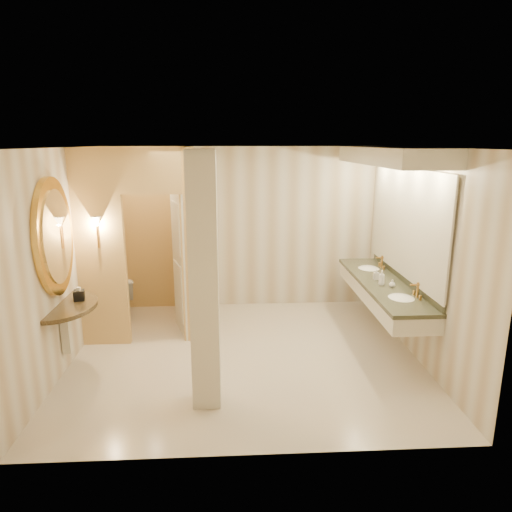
{
  "coord_description": "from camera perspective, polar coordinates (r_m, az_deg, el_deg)",
  "views": [
    {
      "loc": [
        -0.17,
        -5.58,
        2.76
      ],
      "look_at": [
        0.16,
        0.2,
        1.32
      ],
      "focal_mm": 32.0,
      "sensor_mm": 36.0,
      "label": 1
    }
  ],
  "objects": [
    {
      "name": "wall_back",
      "position": [
        7.71,
        -1.91,
        3.47
      ],
      "size": [
        4.5,
        0.02,
        2.7
      ],
      "primitive_type": "cube",
      "color": "beige",
      "rests_on": "floor"
    },
    {
      "name": "wall_left",
      "position": [
        6.12,
        -23.01,
        -0.45
      ],
      "size": [
        0.02,
        4.0,
        2.7
      ],
      "primitive_type": "cube",
      "color": "beige",
      "rests_on": "floor"
    },
    {
      "name": "soap_bottle_b",
      "position": [
        6.37,
        16.67,
        -3.31
      ],
      "size": [
        0.11,
        0.11,
        0.11
      ],
      "primitive_type": "imported",
      "rotation": [
        0.0,
        0.0,
        0.42
      ],
      "color": "silver",
      "rests_on": "vanity"
    },
    {
      "name": "soap_bottle_c",
      "position": [
        6.42,
        15.44,
        -2.64
      ],
      "size": [
        0.1,
        0.1,
        0.21
      ],
      "primitive_type": "imported",
      "rotation": [
        0.0,
        0.0,
        -0.41
      ],
      "color": "#C6B28C",
      "rests_on": "vanity"
    },
    {
      "name": "wall_sconce",
      "position": [
        6.34,
        -19.29,
        3.9
      ],
      "size": [
        0.14,
        0.14,
        0.42
      ],
      "color": "#BC863C",
      "rests_on": "toilet_closet"
    },
    {
      "name": "vanity",
      "position": [
        6.45,
        16.31,
        3.35
      ],
      "size": [
        0.75,
        2.74,
        2.09
      ],
      "color": "beige",
      "rests_on": "floor"
    },
    {
      "name": "tissue_box",
      "position": [
        6.02,
        -21.24,
        -4.6
      ],
      "size": [
        0.15,
        0.15,
        0.13
      ],
      "primitive_type": "cube",
      "rotation": [
        0.0,
        0.0,
        0.21
      ],
      "color": "black",
      "rests_on": "console_shelf"
    },
    {
      "name": "pillar",
      "position": [
        4.71,
        -6.51,
        -3.52
      ],
      "size": [
        0.29,
        0.29,
        2.7
      ],
      "primitive_type": "cube",
      "color": "beige",
      "rests_on": "floor"
    },
    {
      "name": "floor",
      "position": [
        6.23,
        -1.36,
        -12.31
      ],
      "size": [
        4.5,
        4.5,
        0.0
      ],
      "primitive_type": "plane",
      "color": "beige",
      "rests_on": "ground"
    },
    {
      "name": "wall_right",
      "position": [
        6.24,
        19.68,
        0.12
      ],
      "size": [
        0.02,
        4.0,
        2.7
      ],
      "primitive_type": "cube",
      "color": "beige",
      "rests_on": "floor"
    },
    {
      "name": "toilet",
      "position": [
        7.69,
        -16.49,
        -4.9
      ],
      "size": [
        0.54,
        0.75,
        0.68
      ],
      "primitive_type": "imported",
      "rotation": [
        0.0,
        0.0,
        3.39
      ],
      "color": "white",
      "rests_on": "floor"
    },
    {
      "name": "soap_bottle_a",
      "position": [
        6.66,
        14.8,
        -2.23
      ],
      "size": [
        0.07,
        0.07,
        0.15
      ],
      "primitive_type": "imported",
      "rotation": [
        0.0,
        0.0,
        0.02
      ],
      "color": "beige",
      "rests_on": "vanity"
    },
    {
      "name": "ceiling",
      "position": [
        5.58,
        -1.53,
        13.39
      ],
      "size": [
        4.5,
        4.5,
        0.0
      ],
      "primitive_type": "plane",
      "rotation": [
        3.14,
        0.0,
        0.0
      ],
      "color": "silver",
      "rests_on": "wall_back"
    },
    {
      "name": "console_shelf",
      "position": [
        5.83,
        -23.63,
        -1.2
      ],
      "size": [
        1.06,
        1.06,
        1.98
      ],
      "color": "black",
      "rests_on": "floor"
    },
    {
      "name": "toilet_closet",
      "position": [
        6.76,
        -11.23,
        2.01
      ],
      "size": [
        1.5,
        1.55,
        2.7
      ],
      "color": "#F0CC7D",
      "rests_on": "floor"
    },
    {
      "name": "wall_front",
      "position": [
        3.85,
        -0.48,
        -7.49
      ],
      "size": [
        4.5,
        0.02,
        2.7
      ],
      "primitive_type": "cube",
      "color": "beige",
      "rests_on": "floor"
    }
  ]
}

